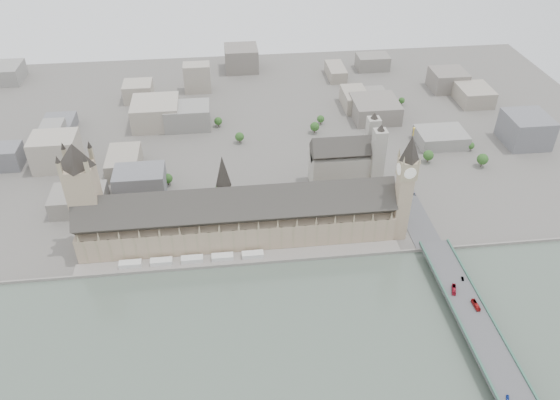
{
  "coord_description": "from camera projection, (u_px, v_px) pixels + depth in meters",
  "views": [
    {
      "loc": [
        -6.38,
        -347.48,
        306.92
      ],
      "look_at": [
        37.93,
        36.53,
        26.43
      ],
      "focal_mm": 35.0,
      "sensor_mm": 36.0,
      "label": 1
    }
  ],
  "objects": [
    {
      "name": "palace_of_westminster",
      "position": [
        238.0,
        218.0,
        462.74
      ],
      "size": [
        265.0,
        40.73,
        55.44
      ],
      "color": "gray",
      "rests_on": "ground"
    },
    {
      "name": "car_approach",
      "position": [
        414.0,
        194.0,
        512.01
      ],
      "size": [
        4.15,
        5.72,
        1.54
      ],
      "primitive_type": "imported",
      "rotation": [
        0.0,
        0.0,
        0.43
      ],
      "color": "gray",
      "rests_on": "westminster_bridge"
    },
    {
      "name": "terrace_tents",
      "position": [
        192.0,
        259.0,
        448.54
      ],
      "size": [
        118.0,
        7.0,
        4.0
      ],
      "color": "silver",
      "rests_on": "river_terrace"
    },
    {
      "name": "park_trees",
      "position": [
        226.0,
        205.0,
        503.14
      ],
      "size": [
        110.0,
        30.0,
        15.0
      ],
      "primitive_type": null,
      "color": "#244819",
      "rests_on": "ground"
    },
    {
      "name": "car_silver",
      "position": [
        463.0,
        279.0,
        420.29
      ],
      "size": [
        2.42,
        4.5,
        1.41
      ],
      "primitive_type": "imported",
      "rotation": [
        0.0,
        0.0,
        -0.23
      ],
      "color": "gray",
      "rests_on": "westminster_bridge"
    },
    {
      "name": "city_skyline_inland",
      "position": [
        228.0,
        105.0,
        646.06
      ],
      "size": [
        720.0,
        360.0,
        38.0
      ],
      "primitive_type": null,
      "color": "gray",
      "rests_on": "ground"
    },
    {
      "name": "red_bus_south",
      "position": [
        476.0,
        305.0,
        397.08
      ],
      "size": [
        2.94,
        11.09,
        3.07
      ],
      "primitive_type": "imported",
      "rotation": [
        0.0,
        0.0,
        0.03
      ],
      "color": "#A41514",
      "rests_on": "westminster_bridge"
    },
    {
      "name": "victoria_tower",
      "position": [
        84.0,
        192.0,
        437.4
      ],
      "size": [
        30.0,
        30.0,
        100.0
      ],
      "color": "gray",
      "rests_on": "ground"
    },
    {
      "name": "car_blue",
      "position": [
        508.0,
        398.0,
        335.64
      ],
      "size": [
        3.58,
        4.93,
        1.56
      ],
      "primitive_type": "imported",
      "rotation": [
        0.0,
        0.0,
        -0.43
      ],
      "color": "navy",
      "rests_on": "westminster_bridge"
    },
    {
      "name": "westminster_bridge",
      "position": [
        466.0,
        310.0,
        401.9
      ],
      "size": [
        25.0,
        325.0,
        10.25
      ],
      "primitive_type": "cube",
      "color": "#474749",
      "rests_on": "ground"
    },
    {
      "name": "elizabeth_tower",
      "position": [
        406.0,
        181.0,
        445.35
      ],
      "size": [
        17.0,
        17.0,
        107.5
      ],
      "color": "gray",
      "rests_on": "ground"
    },
    {
      "name": "river_terrace",
      "position": [
        241.0,
        259.0,
        453.61
      ],
      "size": [
        270.0,
        15.0,
        2.0
      ],
      "primitive_type": "cube",
      "color": "gray",
      "rests_on": "ground"
    },
    {
      "name": "bridge_parapets",
      "position": [
        494.0,
        354.0,
        362.77
      ],
      "size": [
        25.0,
        235.0,
        1.15
      ],
      "primitive_type": null,
      "color": "#335C4B",
      "rests_on": "westminster_bridge"
    },
    {
      "name": "central_tower",
      "position": [
        223.0,
        180.0,
        446.19
      ],
      "size": [
        13.0,
        13.0,
        48.0
      ],
      "color": "gray",
      "rests_on": "ground"
    },
    {
      "name": "red_bus_north",
      "position": [
        454.0,
        289.0,
        409.83
      ],
      "size": [
        6.14,
        11.16,
        3.05
      ],
      "primitive_type": "imported",
      "rotation": [
        0.0,
        0.0,
        -0.35
      ],
      "color": "maroon",
      "rests_on": "westminster_bridge"
    },
    {
      "name": "westminster_abbey",
      "position": [
        347.0,
        161.0,
        532.18
      ],
      "size": [
        68.0,
        36.0,
        64.0
      ],
      "color": "#A9A498",
      "rests_on": "ground"
    },
    {
      "name": "embankment_wall",
      "position": [
        241.0,
        264.0,
        447.29
      ],
      "size": [
        600.0,
        1.5,
        3.0
      ],
      "primitive_type": "cube",
      "color": "gray",
      "rests_on": "ground"
    },
    {
      "name": "ground",
      "position": [
        240.0,
        254.0,
        460.23
      ],
      "size": [
        900.0,
        900.0,
        0.0
      ],
      "primitive_type": "plane",
      "color": "#595651",
      "rests_on": "ground"
    }
  ]
}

